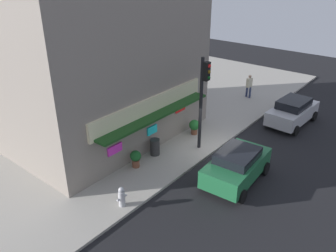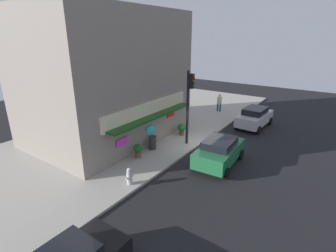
{
  "view_description": "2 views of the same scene",
  "coord_description": "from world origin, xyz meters",
  "px_view_note": "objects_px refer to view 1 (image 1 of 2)",
  "views": [
    {
      "loc": [
        -14.45,
        -8.31,
        9.53
      ],
      "look_at": [
        -1.65,
        2.05,
        1.57
      ],
      "focal_mm": 36.7,
      "sensor_mm": 36.0,
      "label": 1
    },
    {
      "loc": [
        -14.95,
        -7.65,
        7.4
      ],
      "look_at": [
        -0.96,
        2.06,
        1.35
      ],
      "focal_mm": 27.57,
      "sensor_mm": 36.0,
      "label": 2
    }
  ],
  "objects_px": {
    "trash_can": "(155,147)",
    "pedestrian": "(249,85)",
    "potted_plant_by_doorway": "(194,126)",
    "potted_plant_by_window": "(136,158)",
    "fire_hydrant": "(122,197)",
    "parked_car_green": "(237,165)",
    "parked_car_silver": "(293,111)",
    "traffic_light": "(203,93)"
  },
  "relations": [
    {
      "from": "traffic_light",
      "to": "parked_car_green",
      "type": "relative_size",
      "value": 1.27
    },
    {
      "from": "trash_can",
      "to": "pedestrian",
      "type": "bearing_deg",
      "value": 0.53
    },
    {
      "from": "potted_plant_by_doorway",
      "to": "parked_car_green",
      "type": "bearing_deg",
      "value": -121.34
    },
    {
      "from": "trash_can",
      "to": "parked_car_silver",
      "type": "relative_size",
      "value": 0.21
    },
    {
      "from": "traffic_light",
      "to": "pedestrian",
      "type": "height_order",
      "value": "traffic_light"
    },
    {
      "from": "pedestrian",
      "to": "parked_car_silver",
      "type": "relative_size",
      "value": 0.42
    },
    {
      "from": "potted_plant_by_doorway",
      "to": "potted_plant_by_window",
      "type": "relative_size",
      "value": 1.01
    },
    {
      "from": "potted_plant_by_window",
      "to": "parked_car_green",
      "type": "bearing_deg",
      "value": -62.92
    },
    {
      "from": "parked_car_green",
      "to": "potted_plant_by_doorway",
      "type": "bearing_deg",
      "value": 58.66
    },
    {
      "from": "potted_plant_by_doorway",
      "to": "parked_car_green",
      "type": "relative_size",
      "value": 0.23
    },
    {
      "from": "trash_can",
      "to": "parked_car_green",
      "type": "bearing_deg",
      "value": -80.74
    },
    {
      "from": "traffic_light",
      "to": "parked_car_silver",
      "type": "distance_m",
      "value": 7.48
    },
    {
      "from": "trash_can",
      "to": "potted_plant_by_doorway",
      "type": "xyz_separation_m",
      "value": [
        3.29,
        -0.25,
        0.08
      ]
    },
    {
      "from": "traffic_light",
      "to": "pedestrian",
      "type": "xyz_separation_m",
      "value": [
        8.78,
        1.6,
        -2.3
      ]
    },
    {
      "from": "trash_can",
      "to": "potted_plant_by_doorway",
      "type": "bearing_deg",
      "value": -4.39
    },
    {
      "from": "fire_hydrant",
      "to": "parked_car_silver",
      "type": "distance_m",
      "value": 12.99
    },
    {
      "from": "fire_hydrant",
      "to": "parked_car_silver",
      "type": "bearing_deg",
      "value": -10.61
    },
    {
      "from": "trash_can",
      "to": "traffic_light",
      "type": "bearing_deg",
      "value": -35.21
    },
    {
      "from": "potted_plant_by_window",
      "to": "traffic_light",
      "type": "bearing_deg",
      "value": -21.58
    },
    {
      "from": "potted_plant_by_doorway",
      "to": "parked_car_silver",
      "type": "xyz_separation_m",
      "value": [
        5.37,
        -3.86,
        0.2
      ]
    },
    {
      "from": "potted_plant_by_doorway",
      "to": "potted_plant_by_window",
      "type": "height_order",
      "value": "potted_plant_by_doorway"
    },
    {
      "from": "trash_can",
      "to": "parked_car_green",
      "type": "distance_m",
      "value": 4.53
    },
    {
      "from": "traffic_light",
      "to": "potted_plant_by_doorway",
      "type": "distance_m",
      "value": 3.23
    },
    {
      "from": "fire_hydrant",
      "to": "potted_plant_by_doorway",
      "type": "relative_size",
      "value": 1.01
    },
    {
      "from": "traffic_light",
      "to": "potted_plant_by_doorway",
      "type": "relative_size",
      "value": 5.6
    },
    {
      "from": "trash_can",
      "to": "fire_hydrant",
      "type": "bearing_deg",
      "value": -157.25
    },
    {
      "from": "pedestrian",
      "to": "parked_car_silver",
      "type": "xyz_separation_m",
      "value": [
        -2.24,
        -4.21,
        -0.24
      ]
    },
    {
      "from": "fire_hydrant",
      "to": "potted_plant_by_doorway",
      "type": "bearing_deg",
      "value": 11.22
    },
    {
      "from": "potted_plant_by_window",
      "to": "parked_car_silver",
      "type": "relative_size",
      "value": 0.21
    },
    {
      "from": "fire_hydrant",
      "to": "trash_can",
      "type": "height_order",
      "value": "fire_hydrant"
    },
    {
      "from": "trash_can",
      "to": "potted_plant_by_doorway",
      "type": "distance_m",
      "value": 3.3
    },
    {
      "from": "trash_can",
      "to": "pedestrian",
      "type": "relative_size",
      "value": 0.51
    },
    {
      "from": "traffic_light",
      "to": "potted_plant_by_window",
      "type": "height_order",
      "value": "traffic_light"
    },
    {
      "from": "pedestrian",
      "to": "traffic_light",
      "type": "bearing_deg",
      "value": -169.66
    },
    {
      "from": "trash_can",
      "to": "pedestrian",
      "type": "distance_m",
      "value": 10.92
    },
    {
      "from": "parked_car_green",
      "to": "parked_car_silver",
      "type": "distance_m",
      "value": 7.94
    },
    {
      "from": "parked_car_silver",
      "to": "fire_hydrant",
      "type": "bearing_deg",
      "value": 169.39
    },
    {
      "from": "fire_hydrant",
      "to": "trash_can",
      "type": "bearing_deg",
      "value": 22.75
    },
    {
      "from": "traffic_light",
      "to": "trash_can",
      "type": "height_order",
      "value": "traffic_light"
    },
    {
      "from": "fire_hydrant",
      "to": "parked_car_green",
      "type": "distance_m",
      "value": 5.56
    },
    {
      "from": "fire_hydrant",
      "to": "parked_car_green",
      "type": "relative_size",
      "value": 0.23
    },
    {
      "from": "pedestrian",
      "to": "parked_car_green",
      "type": "xyz_separation_m",
      "value": [
        -10.18,
        -4.57,
        -0.25
      ]
    }
  ]
}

